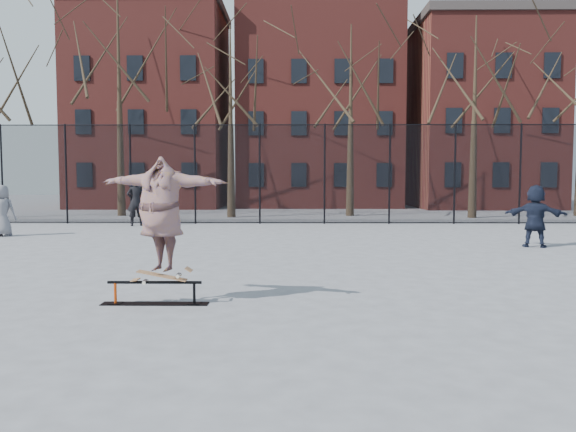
{
  "coord_description": "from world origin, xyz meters",
  "views": [
    {
      "loc": [
        -0.0,
        -9.51,
        1.89
      ],
      "look_at": [
        -0.13,
        1.5,
        1.12
      ],
      "focal_mm": 35.0,
      "sensor_mm": 36.0,
      "label": 1
    }
  ],
  "objects_px": {
    "skateboard": "(162,278)",
    "bystander_grey": "(2,211)",
    "bystander_black": "(136,202)",
    "bystander_navy": "(535,216)",
    "skate_rail": "(155,295)",
    "skater": "(161,218)"
  },
  "relations": [
    {
      "from": "skate_rail",
      "to": "skateboard",
      "type": "xyz_separation_m",
      "value": [
        0.11,
        0.0,
        0.26
      ]
    },
    {
      "from": "bystander_black",
      "to": "bystander_navy",
      "type": "xyz_separation_m",
      "value": [
        12.59,
        -6.42,
        -0.1
      ]
    },
    {
      "from": "skate_rail",
      "to": "bystander_black",
      "type": "bearing_deg",
      "value": 106.9
    },
    {
      "from": "skateboard",
      "to": "bystander_black",
      "type": "xyz_separation_m",
      "value": [
        -4.16,
        13.31,
        0.54
      ]
    },
    {
      "from": "skateboard",
      "to": "bystander_black",
      "type": "relative_size",
      "value": 0.42
    },
    {
      "from": "skate_rail",
      "to": "bystander_grey",
      "type": "height_order",
      "value": "bystander_grey"
    },
    {
      "from": "skater",
      "to": "bystander_black",
      "type": "xyz_separation_m",
      "value": [
        -4.16,
        13.31,
        -0.35
      ]
    },
    {
      "from": "bystander_grey",
      "to": "bystander_navy",
      "type": "relative_size",
      "value": 0.97
    },
    {
      "from": "skateboard",
      "to": "skater",
      "type": "bearing_deg",
      "value": 0.0
    },
    {
      "from": "skateboard",
      "to": "skater",
      "type": "distance_m",
      "value": 0.89
    },
    {
      "from": "skate_rail",
      "to": "bystander_black",
      "type": "xyz_separation_m",
      "value": [
        -4.04,
        13.31,
        0.8
      ]
    },
    {
      "from": "skate_rail",
      "to": "bystander_grey",
      "type": "xyz_separation_m",
      "value": [
        -7.22,
        9.47,
        0.68
      ]
    },
    {
      "from": "skate_rail",
      "to": "bystander_grey",
      "type": "bearing_deg",
      "value": 127.31
    },
    {
      "from": "skateboard",
      "to": "bystander_navy",
      "type": "relative_size",
      "value": 0.47
    },
    {
      "from": "skateboard",
      "to": "bystander_grey",
      "type": "height_order",
      "value": "bystander_grey"
    },
    {
      "from": "skate_rail",
      "to": "skater",
      "type": "distance_m",
      "value": 1.15
    },
    {
      "from": "skater",
      "to": "bystander_navy",
      "type": "height_order",
      "value": "skater"
    },
    {
      "from": "skate_rail",
      "to": "skateboard",
      "type": "distance_m",
      "value": 0.28
    },
    {
      "from": "skater",
      "to": "bystander_grey",
      "type": "bearing_deg",
      "value": 145.43
    },
    {
      "from": "skate_rail",
      "to": "skateboard",
      "type": "relative_size",
      "value": 2.0
    },
    {
      "from": "bystander_grey",
      "to": "bystander_black",
      "type": "bearing_deg",
      "value": -131.11
    },
    {
      "from": "bystander_grey",
      "to": "bystander_navy",
      "type": "xyz_separation_m",
      "value": [
        15.77,
        -2.58,
        0.02
      ]
    }
  ]
}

